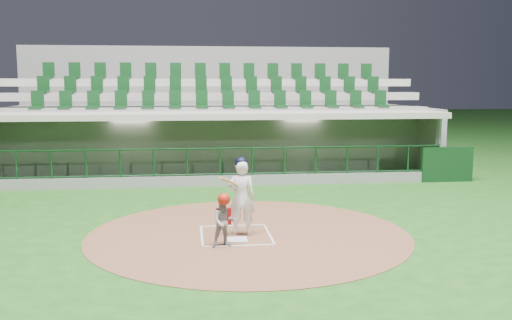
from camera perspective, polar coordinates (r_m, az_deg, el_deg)
The scene contains 8 objects.
ground at distance 13.06m, azimuth -2.16°, elevation -7.23°, with size 120.00×120.00×0.00m, color #1A4B15.
dirt_circle at distance 12.89m, azimuth -0.75°, elevation -7.39°, with size 7.20×7.20×0.01m, color brown.
home_plate at distance 12.38m, azimuth -1.90°, elevation -7.96°, with size 0.43×0.43×0.02m, color silver.
batter_box_chalk at distance 12.77m, azimuth -2.05°, elevation -7.50°, with size 1.55×1.80×0.01m.
dugout_structure at distance 20.57m, azimuth -3.98°, elevation 0.95°, with size 16.40×3.70×3.00m.
seating_deck at distance 23.59m, azimuth -4.28°, elevation 2.93°, with size 17.00×6.72×5.15m.
batter at distance 12.60m, azimuth -1.48°, elevation -3.61°, with size 0.87×0.89×1.75m.
catcher at distance 11.78m, azimuth -3.22°, elevation -6.00°, with size 0.55×0.46×1.13m.
Camera 1 is at (-0.99, -12.58, 3.35)m, focal length 40.00 mm.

